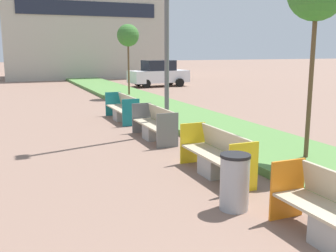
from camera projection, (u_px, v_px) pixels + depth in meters
planter_grass_strip at (197, 121)px, 14.00m from camera, size 2.80×120.00×0.18m
building_backdrop at (81, 19)px, 37.00m from camera, size 14.04×7.94×10.95m
bench_yellow_frame at (216, 158)px, 8.19m from camera, size 0.65×2.16×0.94m
bench_grey_frame at (155, 127)px, 11.52m from camera, size 0.65×2.20×0.94m
bench_teal_frame at (123, 110)px, 14.62m from camera, size 0.65×2.44×0.94m
litter_bin at (235, 182)px, 6.42m from camera, size 0.50×0.50×0.94m
sapling_tree_far at (128, 36)px, 20.97m from camera, size 1.18×1.18×3.94m
parked_car_distant at (159, 74)px, 28.05m from camera, size 4.34×2.13×1.86m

